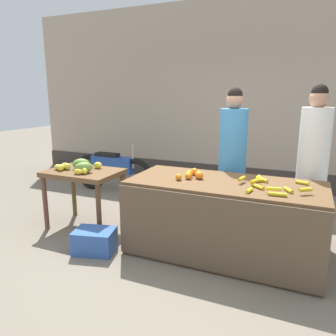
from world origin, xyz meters
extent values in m
plane|color=#756B5B|center=(0.00, 0.00, 0.00)|extent=(24.00, 24.00, 0.00)
cube|color=tan|center=(0.00, 2.95, 1.71)|extent=(9.23, 0.20, 3.43)
cube|color=#3F3833|center=(0.00, 2.84, 0.18)|extent=(9.23, 0.04, 0.36)
cube|color=brown|center=(0.43, 0.00, 0.41)|extent=(2.04, 0.90, 0.83)
cube|color=brown|center=(0.43, -0.46, 0.41)|extent=(2.04, 0.03, 0.77)
cube|color=brown|center=(-1.42, 0.00, 0.74)|extent=(0.93, 0.66, 0.06)
cylinder|color=brown|center=(-1.84, -0.28, 0.36)|extent=(0.06, 0.06, 0.71)
cylinder|color=brown|center=(-1.01, -0.28, 0.36)|extent=(0.06, 0.06, 0.71)
cylinder|color=brown|center=(-1.84, 0.28, 0.36)|extent=(0.06, 0.06, 0.71)
cylinder|color=brown|center=(-1.01, 0.28, 0.36)|extent=(0.06, 0.06, 0.71)
cylinder|color=yellow|center=(0.73, -0.28, 0.84)|extent=(0.06, 0.13, 0.04)
cylinder|color=gold|center=(0.76, 0.11, 0.84)|extent=(0.13, 0.13, 0.04)
cylinder|color=gold|center=(0.99, -0.30, 0.84)|extent=(0.16, 0.05, 0.04)
cylinder|color=gold|center=(0.73, 0.25, 0.84)|extent=(0.05, 0.15, 0.04)
cylinder|color=gold|center=(0.79, -0.11, 0.84)|extent=(0.14, 0.13, 0.04)
cylinder|color=gold|center=(0.80, 0.18, 0.84)|extent=(0.12, 0.15, 0.04)
cylinder|color=yellow|center=(1.18, 0.22, 0.84)|extent=(0.13, 0.07, 0.04)
cylinder|color=gold|center=(1.07, -0.12, 0.84)|extent=(0.10, 0.13, 0.04)
cylinder|color=gold|center=(0.75, -0.02, 0.87)|extent=(0.10, 0.14, 0.04)
cylinder|color=gold|center=(1.22, -0.15, 0.87)|extent=(0.12, 0.10, 0.04)
cylinder|color=gold|center=(0.95, -0.24, 0.87)|extent=(0.14, 0.06, 0.04)
cylinder|color=gold|center=(0.60, 0.01, 0.87)|extent=(0.06, 0.14, 0.04)
sphere|color=orange|center=(0.02, 0.02, 0.87)|extent=(0.08, 0.08, 0.08)
sphere|color=orange|center=(0.15, -0.01, 0.87)|extent=(0.08, 0.08, 0.08)
sphere|color=orange|center=(0.04, 0.14, 0.87)|extent=(0.08, 0.08, 0.08)
sphere|color=orange|center=(0.04, -0.06, 0.86)|extent=(0.08, 0.08, 0.08)
sphere|color=orange|center=(0.13, 0.02, 0.87)|extent=(0.09, 0.09, 0.09)
sphere|color=orange|center=(-0.04, -0.14, 0.86)|extent=(0.07, 0.07, 0.07)
ellipsoid|color=yellow|center=(-1.32, 0.17, 0.81)|extent=(0.12, 0.09, 0.09)
ellipsoid|color=yellow|center=(-1.34, -0.20, 0.81)|extent=(0.13, 0.10, 0.07)
ellipsoid|color=#D7CF3F|center=(-1.63, -0.05, 0.81)|extent=(0.11, 0.09, 0.09)
ellipsoid|color=yellow|center=(-1.68, -0.05, 0.82)|extent=(0.13, 0.12, 0.09)
ellipsoid|color=#E7DB48|center=(-1.75, -0.10, 0.81)|extent=(0.12, 0.09, 0.07)
ellipsoid|color=yellow|center=(-1.67, -0.13, 0.81)|extent=(0.08, 0.12, 0.09)
ellipsoid|color=yellow|center=(-1.28, -0.15, 0.81)|extent=(0.11, 0.11, 0.08)
ellipsoid|color=olive|center=(-1.33, -0.11, 0.84)|extent=(0.26, 0.25, 0.14)
ellipsoid|color=olive|center=(-1.50, 0.05, 0.84)|extent=(0.26, 0.24, 0.14)
cylinder|color=#33333D|center=(0.35, 0.70, 0.35)|extent=(0.29, 0.29, 0.70)
cylinder|color=#3F8CCC|center=(0.35, 0.70, 1.13)|extent=(0.34, 0.34, 0.86)
sphere|color=tan|center=(0.35, 0.70, 1.65)|extent=(0.21, 0.21, 0.21)
sphere|color=black|center=(0.35, 0.70, 1.72)|extent=(0.18, 0.18, 0.18)
cylinder|color=#33333D|center=(1.27, 0.73, 0.36)|extent=(0.29, 0.29, 0.72)
cylinder|color=white|center=(1.27, 0.73, 1.15)|extent=(0.34, 0.34, 0.87)
sphere|color=tan|center=(1.27, 0.73, 1.68)|extent=(0.21, 0.21, 0.21)
sphere|color=black|center=(1.27, 0.73, 1.75)|extent=(0.18, 0.18, 0.18)
torus|color=black|center=(-1.49, 1.49, 0.33)|extent=(0.65, 0.09, 0.65)
torus|color=black|center=(-2.44, 1.49, 0.33)|extent=(0.65, 0.09, 0.65)
cube|color=navy|center=(-1.96, 1.49, 0.51)|extent=(0.80, 0.18, 0.28)
cube|color=black|center=(-2.06, 1.49, 0.67)|extent=(0.44, 0.16, 0.08)
cylinder|color=gray|center=(-1.54, 1.49, 0.68)|extent=(0.04, 0.04, 0.40)
cube|color=#3359A5|center=(-0.89, -0.55, 0.13)|extent=(0.51, 0.42, 0.26)
ellipsoid|color=tan|center=(-0.71, 0.71, 0.30)|extent=(0.40, 0.43, 0.60)
camera|label=1|loc=(1.21, -3.28, 1.74)|focal=34.69mm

